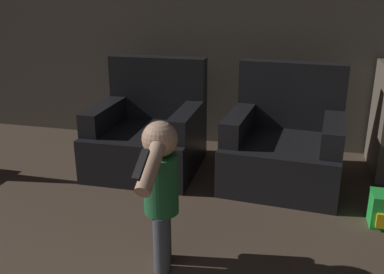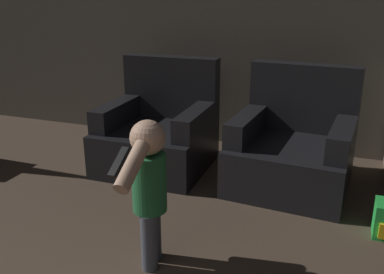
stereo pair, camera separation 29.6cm
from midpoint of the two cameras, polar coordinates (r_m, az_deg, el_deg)
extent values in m
cube|color=#51493F|center=(4.42, 4.33, 15.83)|extent=(8.40, 0.05, 2.60)
cube|color=black|center=(3.87, -2.60, -1.43)|extent=(0.92, 0.92, 0.38)
cube|color=black|center=(4.08, -0.69, 6.67)|extent=(0.92, 0.17, 0.58)
cube|color=black|center=(3.94, -7.77, 3.20)|extent=(0.17, 0.76, 0.20)
cube|color=black|center=(3.66, 2.83, 2.15)|extent=(0.17, 0.76, 0.20)
cube|color=black|center=(3.62, 15.26, -3.65)|extent=(0.98, 0.98, 0.38)
cube|color=black|center=(3.83, 16.87, 5.03)|extent=(0.93, 0.23, 0.58)
cube|color=black|center=(3.59, 9.73, 1.53)|extent=(0.22, 0.77, 0.20)
cube|color=black|center=(3.49, 21.77, -0.11)|extent=(0.22, 0.77, 0.20)
cylinder|color=#474C56|center=(2.52, -2.29, -13.87)|extent=(0.10, 0.10, 0.36)
cylinder|color=#474C56|center=(2.61, -1.93, -12.59)|extent=(0.10, 0.10, 0.36)
cylinder|color=#236638|center=(2.39, -2.21, -6.19)|extent=(0.20, 0.20, 0.34)
sphere|color=tan|center=(2.29, -2.29, -0.15)|extent=(0.20, 0.20, 0.20)
cylinder|color=tan|center=(2.51, -1.80, -5.30)|extent=(0.08, 0.08, 0.28)
cylinder|color=tan|center=(2.10, -4.03, -4.01)|extent=(0.08, 0.29, 0.21)
cube|color=black|center=(1.97, -5.52, -3.42)|extent=(0.04, 0.16, 0.10)
camera|label=1|loc=(0.15, -87.14, 0.99)|focal=40.00mm
camera|label=2|loc=(0.15, 92.86, -0.99)|focal=40.00mm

